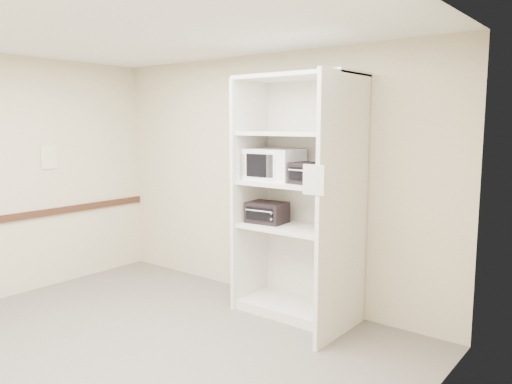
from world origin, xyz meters
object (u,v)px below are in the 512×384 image
Objects in this scene: shelving_unit at (302,206)px; toaster_oven_upper at (310,173)px; microwave at (274,164)px; toaster_oven_lower at (267,212)px.

shelving_unit is 0.37m from toaster_oven_upper.
microwave is at bearing 176.64° from toaster_oven_upper.
microwave reaches higher than toaster_oven_upper.
microwave is 1.38× the size of toaster_oven_lower.
shelving_unit reaches higher than toaster_oven_lower.
shelving_unit is 0.53m from microwave.
toaster_oven_upper reaches higher than toaster_oven_lower.
microwave is 0.51m from toaster_oven_lower.
toaster_oven_upper is 0.70m from toaster_oven_lower.
shelving_unit is 0.42m from toaster_oven_lower.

